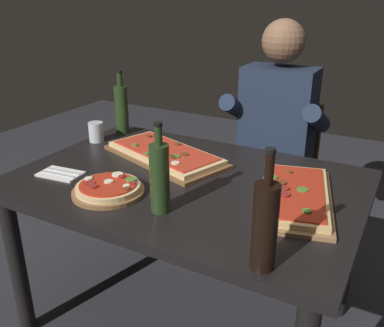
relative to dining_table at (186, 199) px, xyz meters
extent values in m
plane|color=#2D2D33|center=(0.00, 0.00, -0.64)|extent=(6.40, 6.40, 0.00)
cube|color=black|center=(0.00, 0.00, 0.08)|extent=(1.40, 0.96, 0.04)
cylinder|color=black|center=(-0.62, -0.40, -0.29)|extent=(0.07, 0.07, 0.70)
cylinder|color=black|center=(-0.62, 0.40, -0.29)|extent=(0.07, 0.07, 0.70)
cylinder|color=black|center=(0.62, 0.40, -0.29)|extent=(0.07, 0.07, 0.70)
cube|color=brown|center=(-0.20, 0.15, 0.10)|extent=(0.65, 0.46, 0.02)
cube|color=#E5C184|center=(-0.20, 0.15, 0.12)|extent=(0.61, 0.42, 0.02)
cube|color=red|center=(-0.20, 0.15, 0.13)|extent=(0.55, 0.38, 0.01)
cylinder|color=brown|center=(-0.13, 0.09, 0.14)|extent=(0.03, 0.03, 0.01)
cylinder|color=beige|center=(-0.07, 0.04, 0.14)|extent=(0.04, 0.04, 0.00)
cylinder|color=brown|center=(-0.09, 0.14, 0.14)|extent=(0.04, 0.04, 0.00)
cylinder|color=#4C7F2D|center=(-0.10, 0.10, 0.14)|extent=(0.03, 0.03, 0.01)
cylinder|color=maroon|center=(-0.21, 0.12, 0.14)|extent=(0.04, 0.04, 0.00)
cylinder|color=#4C7F2D|center=(-0.35, 0.13, 0.14)|extent=(0.02, 0.02, 0.01)
cylinder|color=beige|center=(-0.13, 0.08, 0.14)|extent=(0.02, 0.02, 0.01)
cylinder|color=#4C7F2D|center=(-0.12, 0.10, 0.14)|extent=(0.03, 0.03, 0.01)
cylinder|color=brown|center=(-0.18, 0.24, 0.14)|extent=(0.04, 0.04, 0.01)
cylinder|color=brown|center=(-0.12, 0.08, 0.14)|extent=(0.04, 0.04, 0.01)
cylinder|color=brown|center=(-0.37, 0.27, 0.14)|extent=(0.03, 0.03, 0.01)
cylinder|color=#4C7F2D|center=(-0.24, 0.07, 0.14)|extent=(0.02, 0.02, 0.01)
cube|color=olive|center=(0.45, 0.03, 0.10)|extent=(0.38, 0.58, 0.02)
cube|color=#DBB270|center=(0.45, 0.03, 0.12)|extent=(0.34, 0.53, 0.02)
cube|color=#B72D19|center=(0.45, 0.03, 0.13)|extent=(0.31, 0.49, 0.01)
cylinder|color=#4C7F2D|center=(0.52, -0.12, 0.14)|extent=(0.03, 0.03, 0.01)
cylinder|color=brown|center=(0.38, 0.17, 0.14)|extent=(0.03, 0.03, 0.01)
cylinder|color=#4C7F2D|center=(0.47, 0.04, 0.14)|extent=(0.04, 0.04, 0.00)
cylinder|color=brown|center=(0.38, 0.05, 0.14)|extent=(0.04, 0.04, 0.01)
cylinder|color=#4C7F2D|center=(0.34, 0.09, 0.14)|extent=(0.03, 0.03, 0.01)
cylinder|color=maroon|center=(0.41, 0.01, 0.14)|extent=(0.04, 0.04, 0.01)
cylinder|color=maroon|center=(0.42, -0.04, 0.14)|extent=(0.04, 0.04, 0.01)
cylinder|color=brown|center=(-0.19, -0.26, 0.10)|extent=(0.27, 0.27, 0.02)
cylinder|color=#E5C184|center=(-0.19, -0.26, 0.12)|extent=(0.24, 0.24, 0.02)
cylinder|color=#B72D19|center=(-0.19, -0.26, 0.13)|extent=(0.22, 0.22, 0.01)
cylinder|color=beige|center=(-0.12, -0.24, 0.14)|extent=(0.03, 0.03, 0.00)
cylinder|color=beige|center=(-0.20, -0.25, 0.14)|extent=(0.04, 0.04, 0.00)
cylinder|color=maroon|center=(-0.26, -0.29, 0.14)|extent=(0.04, 0.04, 0.00)
cylinder|color=#4C7F2D|center=(-0.13, -0.19, 0.14)|extent=(0.04, 0.04, 0.01)
cylinder|color=maroon|center=(-0.25, -0.30, 0.14)|extent=(0.04, 0.04, 0.00)
cylinder|color=beige|center=(-0.21, -0.18, 0.14)|extent=(0.04, 0.04, 0.01)
cylinder|color=maroon|center=(-0.11, -0.21, 0.14)|extent=(0.03, 0.03, 0.00)
cylinder|color=maroon|center=(-0.22, -0.31, 0.14)|extent=(0.03, 0.03, 0.01)
cylinder|color=beige|center=(-0.28, -0.27, 0.14)|extent=(0.03, 0.03, 0.01)
cylinder|color=brown|center=(-0.10, -0.27, 0.14)|extent=(0.03, 0.03, 0.01)
cylinder|color=maroon|center=(-0.18, -0.19, 0.14)|extent=(0.02, 0.02, 0.01)
cylinder|color=#233819|center=(-0.59, 0.36, 0.22)|extent=(0.07, 0.07, 0.26)
cylinder|color=#233819|center=(-0.59, 0.36, 0.39)|extent=(0.03, 0.03, 0.07)
cylinder|color=black|center=(-0.59, 0.36, 0.43)|extent=(0.03, 0.03, 0.01)
cylinder|color=#233819|center=(0.05, -0.28, 0.22)|extent=(0.07, 0.07, 0.24)
cylinder|color=#233819|center=(0.05, -0.28, 0.37)|extent=(0.03, 0.03, 0.07)
cylinder|color=black|center=(0.05, -0.28, 0.41)|extent=(0.03, 0.03, 0.01)
cylinder|color=black|center=(0.48, -0.41, 0.22)|extent=(0.07, 0.07, 0.25)
cylinder|color=black|center=(0.48, -0.41, 0.39)|extent=(0.03, 0.03, 0.09)
cylinder|color=black|center=(0.48, -0.41, 0.44)|extent=(0.03, 0.03, 0.01)
cylinder|color=silver|center=(-0.63, 0.19, 0.14)|extent=(0.08, 0.08, 0.10)
cylinder|color=#5B3814|center=(-0.63, 0.19, 0.12)|extent=(0.06, 0.06, 0.04)
cube|color=white|center=(-0.48, -0.22, 0.10)|extent=(0.19, 0.13, 0.01)
cube|color=silver|center=(-0.48, -0.23, 0.10)|extent=(0.17, 0.03, 0.00)
cube|color=silver|center=(-0.49, -0.20, 0.10)|extent=(0.17, 0.03, 0.00)
cube|color=#3D2B1E|center=(0.13, 0.78, -0.21)|extent=(0.44, 0.44, 0.04)
cube|color=#3D2B1E|center=(0.13, 0.98, 0.02)|extent=(0.40, 0.04, 0.42)
cylinder|color=#3D2B1E|center=(-0.06, 0.59, -0.44)|extent=(0.04, 0.04, 0.41)
cylinder|color=#3D2B1E|center=(0.32, 0.59, -0.44)|extent=(0.04, 0.04, 0.41)
cylinder|color=#3D2B1E|center=(-0.06, 0.97, -0.44)|extent=(0.04, 0.04, 0.41)
cylinder|color=#3D2B1E|center=(0.32, 0.97, -0.44)|extent=(0.04, 0.04, 0.41)
cylinder|color=#23232D|center=(0.03, 0.60, -0.42)|extent=(0.11, 0.11, 0.45)
cylinder|color=#23232D|center=(0.23, 0.60, -0.42)|extent=(0.11, 0.11, 0.45)
cube|color=#23232D|center=(0.13, 0.68, -0.13)|extent=(0.34, 0.40, 0.12)
cube|color=#1E283D|center=(0.13, 0.78, 0.19)|extent=(0.38, 0.22, 0.52)
sphere|color=brown|center=(0.13, 0.78, 0.58)|extent=(0.22, 0.22, 0.22)
cylinder|color=#1E283D|center=(-0.09, 0.73, 0.21)|extent=(0.09, 0.31, 0.21)
cylinder|color=#1E283D|center=(0.35, 0.73, 0.21)|extent=(0.09, 0.31, 0.21)
camera|label=1|loc=(0.78, -1.37, 0.81)|focal=39.41mm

